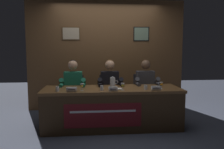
{
  "coord_description": "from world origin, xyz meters",
  "views": [
    {
      "loc": [
        -0.4,
        -4.18,
        1.46
      ],
      "look_at": [
        0.0,
        0.0,
        0.98
      ],
      "focal_mm": 37.12,
      "sensor_mm": 36.0,
      "label": 1
    }
  ],
  "objects": [
    {
      "name": "chair_left",
      "position": [
        -0.74,
        0.6,
        0.44
      ],
      "size": [
        0.44,
        0.44,
        0.9
      ],
      "color": "black",
      "rests_on": "ground_plane"
    },
    {
      "name": "panelist_right",
      "position": [
        0.74,
        0.4,
        0.72
      ],
      "size": [
        0.51,
        0.48,
        1.23
      ],
      "color": "black",
      "rests_on": "ground_plane"
    },
    {
      "name": "nameplate_center",
      "position": [
        -0.01,
        -0.33,
        0.77
      ],
      "size": [
        0.15,
        0.06,
        0.08
      ],
      "color": "white",
      "rests_on": "conference_table"
    },
    {
      "name": "juice_glass_center",
      "position": [
        0.17,
        -0.23,
        0.82
      ],
      "size": [
        0.06,
        0.06,
        0.12
      ],
      "color": "white",
      "rests_on": "conference_table"
    },
    {
      "name": "water_cup_right",
      "position": [
        0.58,
        -0.23,
        0.77
      ],
      "size": [
        0.06,
        0.06,
        0.08
      ],
      "color": "silver",
      "rests_on": "conference_table"
    },
    {
      "name": "juice_glass_right",
      "position": [
        0.88,
        -0.16,
        0.82
      ],
      "size": [
        0.06,
        0.06,
        0.12
      ],
      "color": "white",
      "rests_on": "conference_table"
    },
    {
      "name": "water_cup_left",
      "position": [
        -0.96,
        -0.24,
        0.77
      ],
      "size": [
        0.06,
        0.06,
        0.08
      ],
      "color": "silver",
      "rests_on": "conference_table"
    },
    {
      "name": "ground_plane",
      "position": [
        0.0,
        0.0,
        0.0
      ],
      "size": [
        12.0,
        12.0,
        0.0
      ],
      "primitive_type": "plane",
      "color": "#383D4C"
    },
    {
      "name": "chair_right",
      "position": [
        0.74,
        0.6,
        0.44
      ],
      "size": [
        0.44,
        0.44,
        0.9
      ],
      "color": "black",
      "rests_on": "ground_plane"
    },
    {
      "name": "water_pitcher_central",
      "position": [
        0.02,
        0.06,
        0.83
      ],
      "size": [
        0.15,
        0.1,
        0.21
      ],
      "color": "silver",
      "rests_on": "conference_table"
    },
    {
      "name": "juice_glass_left",
      "position": [
        -0.54,
        -0.22,
        0.82
      ],
      "size": [
        0.06,
        0.06,
        0.12
      ],
      "color": "white",
      "rests_on": "conference_table"
    },
    {
      "name": "panelist_left",
      "position": [
        -0.74,
        0.4,
        0.72
      ],
      "size": [
        0.51,
        0.48,
        1.23
      ],
      "color": "black",
      "rests_on": "ground_plane"
    },
    {
      "name": "panelist_center",
      "position": [
        0.0,
        0.4,
        0.72
      ],
      "size": [
        0.51,
        0.48,
        1.23
      ],
      "color": "black",
      "rests_on": "ground_plane"
    },
    {
      "name": "wall_back_panelled",
      "position": [
        -0.0,
        1.39,
        1.3
      ],
      "size": [
        3.72,
        0.14,
        2.6
      ],
      "color": "brown",
      "rests_on": "ground_plane"
    },
    {
      "name": "nameplate_left",
      "position": [
        -0.71,
        -0.31,
        0.77
      ],
      "size": [
        0.18,
        0.06,
        0.08
      ],
      "color": "white",
      "rests_on": "conference_table"
    },
    {
      "name": "water_cup_center",
      "position": [
        -0.2,
        -0.23,
        0.77
      ],
      "size": [
        0.06,
        0.06,
        0.08
      ],
      "color": "silver",
      "rests_on": "conference_table"
    },
    {
      "name": "chair_center",
      "position": [
        0.0,
        0.6,
        0.44
      ],
      "size": [
        0.44,
        0.44,
        0.9
      ],
      "color": "black",
      "rests_on": "ground_plane"
    },
    {
      "name": "nameplate_right",
      "position": [
        0.73,
        -0.32,
        0.77
      ],
      "size": [
        0.16,
        0.06,
        0.08
      ],
      "color": "white",
      "rests_on": "conference_table"
    },
    {
      "name": "conference_table",
      "position": [
        -0.0,
        -0.1,
        0.49
      ],
      "size": [
        2.52,
        0.84,
        0.73
      ],
      "color": "brown",
      "rests_on": "ground_plane"
    },
    {
      "name": "document_stack_center",
      "position": [
        0.06,
        -0.13,
        0.74
      ],
      "size": [
        0.21,
        0.15,
        0.01
      ],
      "color": "white",
      "rests_on": "conference_table"
    }
  ]
}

